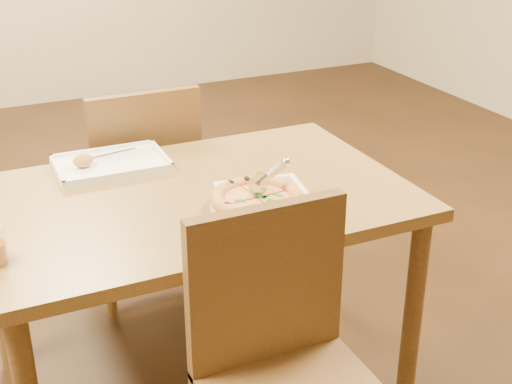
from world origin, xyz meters
name	(u,v)px	position (x,y,z in m)	size (l,w,h in m)	color
dining_table	(196,218)	(0.00, 0.00, 0.63)	(1.30, 0.85, 0.72)	olive
chair_near	(282,343)	(0.00, -0.60, 0.57)	(0.42, 0.42, 0.47)	brown
chair_far	(142,170)	(0.00, 0.60, 0.57)	(0.42, 0.42, 0.47)	brown
plate	(256,205)	(0.13, -0.17, 0.73)	(0.27, 0.27, 0.01)	white
pizza	(257,199)	(0.13, -0.17, 0.75)	(0.28, 0.28, 0.04)	#D78F49
pizza_cutter	(268,177)	(0.18, -0.15, 0.80)	(0.15, 0.05, 0.09)	silver
appetizer_tray	(109,165)	(-0.19, 0.30, 0.73)	(0.36, 0.25, 0.06)	white
menu	(270,202)	(0.18, -0.16, 0.72)	(0.27, 0.38, 0.01)	white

